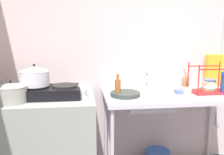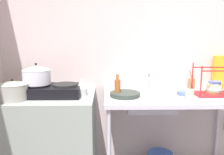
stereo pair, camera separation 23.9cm
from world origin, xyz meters
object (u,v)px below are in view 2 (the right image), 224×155
at_px(pot_beside_stove, 13,90).
at_px(cup_by_rack, 190,93).
at_px(pot_on_left_burner, 37,75).
at_px(small_bowl_on_drainboard, 184,93).
at_px(percolator, 82,87).
at_px(sink_basin, 151,103).
at_px(utensil_jar, 191,83).
at_px(bottle_by_sink, 117,87).
at_px(cereal_box, 221,72).
at_px(faucet, 150,75).
at_px(frying_pan, 125,94).
at_px(stove, 51,90).
at_px(dish_rack, 213,89).

relative_size(pot_beside_stove, cup_by_rack, 3.21).
relative_size(pot_on_left_burner, small_bowl_on_drainboard, 1.79).
bearing_deg(small_bowl_on_drainboard, percolator, 179.85).
xyz_separation_m(pot_on_left_burner, cup_by_rack, (1.46, -0.05, -0.17)).
distance_m(sink_basin, utensil_jar, 0.58).
bearing_deg(small_bowl_on_drainboard, pot_on_left_burner, -179.63).
xyz_separation_m(bottle_by_sink, cereal_box, (1.14, 0.31, 0.09)).
bearing_deg(percolator, cereal_box, 10.46).
xyz_separation_m(cup_by_rack, cereal_box, (0.45, 0.34, 0.14)).
xyz_separation_m(faucet, cup_by_rack, (0.35, -0.20, -0.14)).
distance_m(frying_pan, small_bowl_on_drainboard, 0.59).
distance_m(pot_on_left_burner, cup_by_rack, 1.47).
bearing_deg(pot_beside_stove, bottle_by_sink, 6.56).
distance_m(faucet, frying_pan, 0.36).
bearing_deg(utensil_jar, frying_pan, -156.95).
distance_m(pot_on_left_burner, bottle_by_sink, 0.78).
bearing_deg(small_bowl_on_drainboard, cup_by_rack, -64.31).
bearing_deg(percolator, stove, -177.68).
xyz_separation_m(percolator, cup_by_rack, (1.03, -0.07, -0.05)).
height_order(pot_on_left_burner, cereal_box, cereal_box).
bearing_deg(percolator, pot_on_left_burner, -178.42).
bearing_deg(percolator, faucet, 10.78).
bearing_deg(cup_by_rack, pot_on_left_burner, 177.88).
distance_m(stove, percolator, 0.29).
relative_size(faucet, dish_rack, 0.71).
height_order(stove, faucet, faucet).
bearing_deg(cup_by_rack, frying_pan, 178.48).
xyz_separation_m(stove, cup_by_rack, (1.32, -0.05, -0.02)).
xyz_separation_m(frying_pan, utensil_jar, (0.74, 0.32, 0.04)).
relative_size(dish_rack, small_bowl_on_drainboard, 2.44).
bearing_deg(sink_basin, small_bowl_on_drainboard, 2.39).
bearing_deg(faucet, small_bowl_on_drainboard, -22.62).
bearing_deg(bottle_by_sink, faucet, 26.72).
distance_m(stove, dish_rack, 1.58).
bearing_deg(dish_rack, pot_beside_stove, -175.59).
distance_m(pot_on_left_burner, pot_beside_stove, 0.26).
relative_size(frying_pan, utensil_jar, 1.40).
bearing_deg(dish_rack, percolator, 179.85).
height_order(pot_on_left_burner, sink_basin, pot_on_left_burner).
bearing_deg(pot_on_left_burner, percolator, 1.58).
relative_size(pot_beside_stove, percolator, 1.69).
height_order(stove, pot_beside_stove, pot_beside_stove).
relative_size(percolator, sink_basin, 0.35).
height_order(dish_rack, bottle_by_sink, dish_rack).
relative_size(pot_beside_stove, dish_rack, 0.76).
bearing_deg(utensil_jar, cup_by_rack, -111.00).
xyz_separation_m(sink_basin, bottle_by_sink, (-0.33, -0.02, 0.16)).
xyz_separation_m(pot_on_left_burner, pot_beside_stove, (-0.18, -0.14, -0.12)).
distance_m(pot_beside_stove, dish_rack, 1.90).
distance_m(percolator, bottle_by_sink, 0.35).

